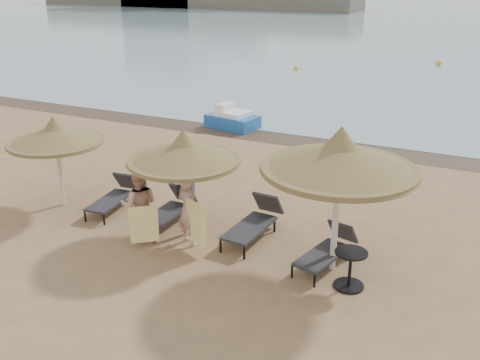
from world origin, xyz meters
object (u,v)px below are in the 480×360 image
object	(u,v)px
lounger_near_left	(170,208)
palapa_center	(184,152)
lounger_near_right	(255,221)
lounger_far_right	(328,249)
person_right	(188,205)
palapa_left	(55,135)
palapa_right	(340,157)
lounger_far_left	(115,195)
pedal_boat	(232,119)
side_table	(350,270)
person_left	(139,200)

from	to	relation	value
lounger_near_left	palapa_center	bearing A→B (deg)	-27.67
palapa_center	lounger_near_right	distance (m)	2.41
lounger_near_left	lounger_far_right	distance (m)	4.32
lounger_near_right	person_right	world-z (taller)	person_right
palapa_left	palapa_right	distance (m)	7.77
palapa_left	lounger_near_right	size ratio (longest dim) A/B	1.21
palapa_right	lounger_far_right	xyz separation A→B (m)	(-0.15, 0.17, -2.20)
palapa_center	lounger_far_left	bearing A→B (deg)	168.86
lounger_near_left	pedal_boat	bearing A→B (deg)	107.32
pedal_boat	lounger_near_left	bearing A→B (deg)	-63.16
lounger_near_left	pedal_boat	world-z (taller)	pedal_boat
palapa_left	person_right	distance (m)	4.46
palapa_center	side_table	size ratio (longest dim) A/B	3.34
palapa_left	lounger_near_left	world-z (taller)	palapa_left
lounger_near_right	person_right	distance (m)	1.74
lounger_near_right	palapa_right	bearing A→B (deg)	-13.64
lounger_far_left	person_right	bearing A→B (deg)	-23.45
palapa_left	palapa_center	xyz separation A→B (m)	(4.03, -0.07, 0.11)
palapa_right	lounger_far_left	xyz separation A→B (m)	(-6.30, 0.56, -2.20)
side_table	person_left	size ratio (longest dim) A/B	0.38
palapa_right	lounger_near_right	world-z (taller)	palapa_right
person_left	side_table	bearing A→B (deg)	153.02
lounger_far_right	palapa_right	bearing A→B (deg)	-33.76
palapa_center	person_left	xyz separation A→B (m)	(-0.83, -0.74, -1.08)
lounger_far_right	person_left	xyz separation A→B (m)	(-4.40, -0.85, 0.69)
palapa_right	lounger_near_left	size ratio (longest dim) A/B	1.68
palapa_left	lounger_far_left	distance (m)	2.24
palapa_left	lounger_near_left	size ratio (longest dim) A/B	1.32
palapa_center	lounger_far_left	size ratio (longest dim) A/B	1.39
lounger_near_left	pedal_boat	xyz separation A→B (m)	(-2.54, 8.75, -0.03)
palapa_right	side_table	bearing A→B (deg)	-47.09
pedal_boat	palapa_right	bearing A→B (deg)	-42.11
pedal_boat	lounger_far_right	bearing A→B (deg)	-42.21
palapa_center	pedal_boat	distance (m)	9.88
palapa_center	palapa_right	world-z (taller)	palapa_right
palapa_center	pedal_boat	world-z (taller)	palapa_center
side_table	person_right	world-z (taller)	person_right
lounger_far_right	palapa_left	bearing A→B (deg)	-165.74
lounger_far_right	pedal_boat	bearing A→B (deg)	141.04
lounger_near_left	side_table	bearing A→B (deg)	-10.37
palapa_left	person_right	xyz separation A→B (m)	(4.32, -0.46, -1.02)
palapa_center	lounger_far_right	world-z (taller)	palapa_center
lounger_near_right	lounger_far_right	distance (m)	2.06
palapa_left	lounger_near_left	xyz separation A→B (m)	(3.29, 0.34, -1.64)
palapa_center	person_left	distance (m)	1.55
palapa_left	lounger_near_left	distance (m)	3.69
palapa_right	side_table	world-z (taller)	palapa_right
palapa_center	side_table	xyz separation A→B (m)	(4.24, -0.61, -1.76)
palapa_left	palapa_right	xyz separation A→B (m)	(7.75, -0.12, 0.55)
lounger_far_right	person_right	size ratio (longest dim) A/B	0.97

